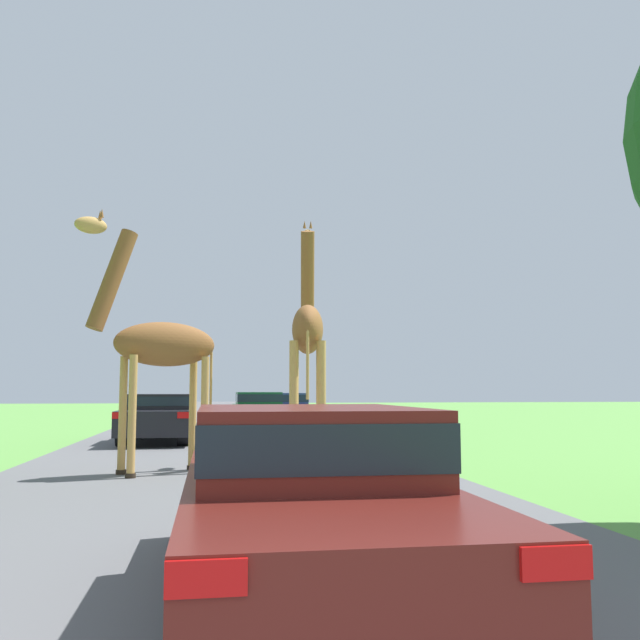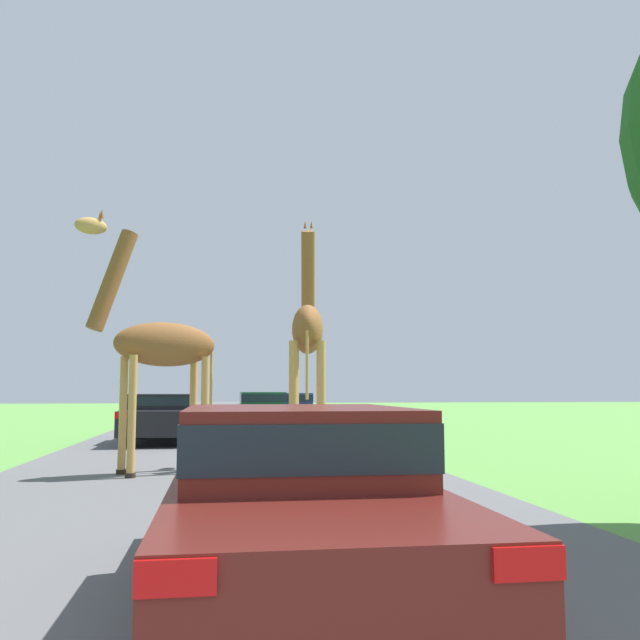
{
  "view_description": "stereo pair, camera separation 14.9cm",
  "coord_description": "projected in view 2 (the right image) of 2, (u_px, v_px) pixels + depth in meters",
  "views": [
    {
      "loc": [
        -0.24,
        0.1,
        1.49
      ],
      "look_at": [
        1.81,
        12.79,
        2.83
      ],
      "focal_mm": 38.0,
      "sensor_mm": 36.0,
      "label": 1
    },
    {
      "loc": [
        -0.1,
        0.08,
        1.49
      ],
      "look_at": [
        1.81,
        12.79,
        2.83
      ],
      "focal_mm": 38.0,
      "sensor_mm": 36.0,
      "label": 2
    }
  ],
  "objects": [
    {
      "name": "car_queue_right",
      "position": [
        291.0,
        407.0,
        30.63
      ],
      "size": [
        1.94,
        4.31,
        1.36
      ],
      "color": "navy",
      "rests_on": "ground"
    },
    {
      "name": "car_queue_left",
      "position": [
        162.0,
        416.0,
        19.64
      ],
      "size": [
        1.98,
        4.76,
        1.38
      ],
      "color": "black",
      "rests_on": "ground"
    },
    {
      "name": "road",
      "position": [
        220.0,
        425.0,
        29.3
      ],
      "size": [
        8.02,
        120.0,
        0.0
      ],
      "color": "#5B5B5E",
      "rests_on": "ground"
    },
    {
      "name": "giraffe_companion",
      "position": [
        157.0,
        343.0,
        12.31
      ],
      "size": [
        2.61,
        1.43,
        4.68
      ],
      "rotation": [
        0.0,
        0.0,
        1.96
      ],
      "color": "tan",
      "rests_on": "ground"
    },
    {
      "name": "car_lead_maroon",
      "position": [
        295.0,
        494.0,
        4.95
      ],
      "size": [
        1.74,
        4.63,
        1.37
      ],
      "color": "#561914",
      "rests_on": "ground"
    },
    {
      "name": "car_far_ahead",
      "position": [
        262.0,
        410.0,
        25.31
      ],
      "size": [
        1.8,
        4.41,
        1.42
      ],
      "color": "#144C28",
      "rests_on": "ground"
    },
    {
      "name": "giraffe_near_road",
      "position": [
        308.0,
        335.0,
        13.0
      ],
      "size": [
        0.87,
        2.52,
        5.06
      ],
      "rotation": [
        0.0,
        0.0,
        -0.14
      ],
      "color": "tan",
      "rests_on": "ground"
    }
  ]
}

